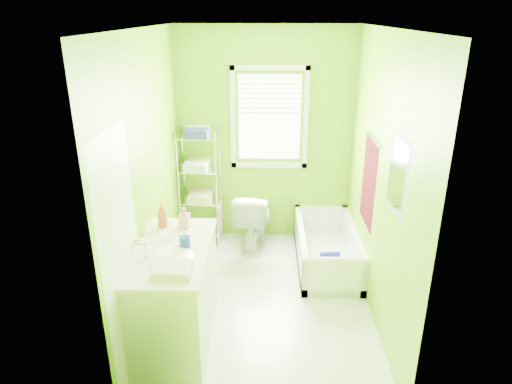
{
  "coord_description": "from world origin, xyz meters",
  "views": [
    {
      "loc": [
        0.02,
        -3.9,
        2.73
      ],
      "look_at": [
        -0.08,
        0.25,
        1.07
      ],
      "focal_mm": 32.0,
      "sensor_mm": 36.0,
      "label": 1
    }
  ],
  "objects_px": {
    "toilet": "(254,219)",
    "vanity": "(175,293)",
    "bathtub": "(327,253)",
    "wire_shelf_unit": "(200,174)"
  },
  "relations": [
    {
      "from": "toilet",
      "to": "vanity",
      "type": "xyz_separation_m",
      "value": [
        -0.63,
        -1.75,
        0.11
      ]
    },
    {
      "from": "vanity",
      "to": "wire_shelf_unit",
      "type": "xyz_separation_m",
      "value": [
        -0.03,
        1.9,
        0.41
      ]
    },
    {
      "from": "toilet",
      "to": "vanity",
      "type": "height_order",
      "value": "vanity"
    },
    {
      "from": "toilet",
      "to": "wire_shelf_unit",
      "type": "xyz_separation_m",
      "value": [
        -0.66,
        0.15,
        0.52
      ]
    },
    {
      "from": "vanity",
      "to": "wire_shelf_unit",
      "type": "distance_m",
      "value": 1.94
    },
    {
      "from": "vanity",
      "to": "wire_shelf_unit",
      "type": "height_order",
      "value": "wire_shelf_unit"
    },
    {
      "from": "bathtub",
      "to": "vanity",
      "type": "height_order",
      "value": "vanity"
    },
    {
      "from": "bathtub",
      "to": "wire_shelf_unit",
      "type": "bearing_deg",
      "value": 158.89
    },
    {
      "from": "bathtub",
      "to": "wire_shelf_unit",
      "type": "height_order",
      "value": "wire_shelf_unit"
    },
    {
      "from": "wire_shelf_unit",
      "to": "toilet",
      "type": "bearing_deg",
      "value": -12.76
    }
  ]
}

